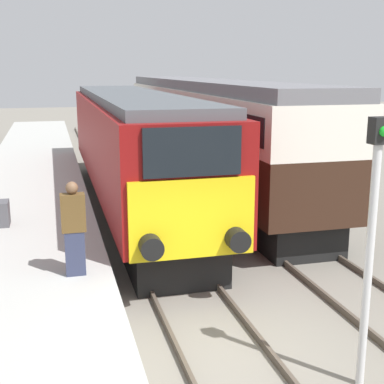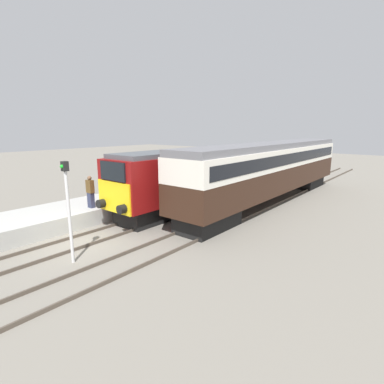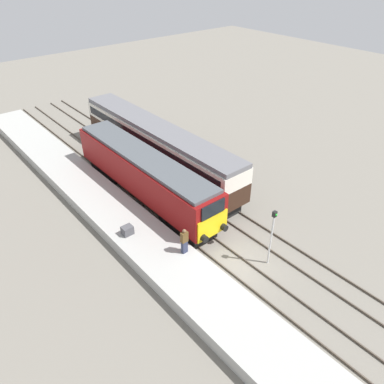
% 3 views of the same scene
% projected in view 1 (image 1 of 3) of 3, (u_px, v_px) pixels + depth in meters
% --- Properties ---
extents(ground_plane, '(120.00, 120.00, 0.00)m').
position_uv_depth(ground_plane, '(226.00, 359.00, 8.65)').
color(ground_plane, slate).
extents(platform_left, '(3.50, 50.00, 0.85)m').
position_uv_depth(platform_left, '(28.00, 218.00, 15.27)').
color(platform_left, '#A8A8A3').
rests_on(platform_left, ground_plane).
extents(rails_near_track, '(1.51, 60.00, 0.14)m').
position_uv_depth(rails_near_track, '(163.00, 254.00, 13.35)').
color(rails_near_track, '#4C4238').
rests_on(rails_near_track, ground_plane).
extents(rails_far_track, '(1.50, 60.00, 0.14)m').
position_uv_depth(rails_far_track, '(288.00, 243.00, 14.19)').
color(rails_far_track, '#4C4238').
rests_on(rails_far_track, ground_plane).
extents(locomotive, '(2.70, 15.70, 3.83)m').
position_uv_depth(locomotive, '(132.00, 145.00, 17.33)').
color(locomotive, black).
rests_on(locomotive, ground_plane).
extents(passenger_carriage, '(2.75, 19.25, 4.17)m').
position_uv_depth(passenger_carriage, '(206.00, 122.00, 21.00)').
color(passenger_carriage, black).
rests_on(passenger_carriage, ground_plane).
extents(person_on_platform, '(0.44, 0.26, 1.76)m').
position_uv_depth(person_on_platform, '(74.00, 229.00, 9.75)').
color(person_on_platform, '#2D334C').
rests_on(person_on_platform, platform_left).
extents(signal_post, '(0.24, 0.28, 3.96)m').
position_uv_depth(signal_post, '(371.00, 233.00, 7.42)').
color(signal_post, silver).
rests_on(signal_post, ground_plane).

